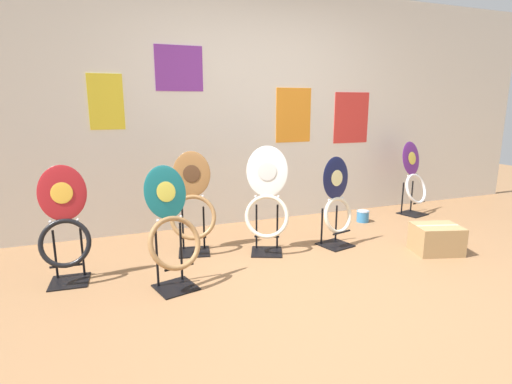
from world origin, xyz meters
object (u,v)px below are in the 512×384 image
at_px(toilet_seat_display_purple_note, 414,180).
at_px(toilet_seat_display_white_plain, 267,203).
at_px(toilet_seat_display_teal_sax, 172,233).
at_px(toilet_seat_display_crimson_swirl, 64,227).
at_px(toilet_seat_display_navy_moon, 337,204).
at_px(paint_can, 363,216).
at_px(storage_box, 436,239).
at_px(toilet_seat_display_woodgrain, 193,207).

bearing_deg(toilet_seat_display_purple_note, toilet_seat_display_white_plain, -165.67).
height_order(toilet_seat_display_white_plain, toilet_seat_display_teal_sax, toilet_seat_display_white_plain).
bearing_deg(toilet_seat_display_teal_sax, toilet_seat_display_purple_note, 17.59).
distance_m(toilet_seat_display_white_plain, toilet_seat_display_crimson_swirl, 1.67).
xyz_separation_m(toilet_seat_display_navy_moon, toilet_seat_display_teal_sax, (-1.62, -0.35, 0.01)).
height_order(toilet_seat_display_crimson_swirl, toilet_seat_display_teal_sax, toilet_seat_display_teal_sax).
height_order(toilet_seat_display_white_plain, paint_can, toilet_seat_display_white_plain).
bearing_deg(storage_box, paint_can, 91.62).
distance_m(toilet_seat_display_white_plain, toilet_seat_display_purple_note, 2.28).
bearing_deg(storage_box, toilet_seat_display_crimson_swirl, 170.12).
xyz_separation_m(toilet_seat_display_teal_sax, toilet_seat_display_purple_note, (3.14, 0.99, 0.01)).
xyz_separation_m(toilet_seat_display_white_plain, toilet_seat_display_navy_moon, (0.69, -0.08, -0.06)).
distance_m(toilet_seat_display_teal_sax, paint_can, 2.56).
distance_m(toilet_seat_display_purple_note, paint_can, 0.86).
xyz_separation_m(toilet_seat_display_woodgrain, toilet_seat_display_crimson_swirl, (-1.04, -0.28, 0.00)).
relative_size(toilet_seat_display_woodgrain, paint_can, 6.43).
bearing_deg(toilet_seat_display_white_plain, paint_can, 19.13).
bearing_deg(toilet_seat_display_woodgrain, toilet_seat_display_white_plain, -21.40).
bearing_deg(toilet_seat_display_white_plain, toilet_seat_display_woodgrain, 158.60).
bearing_deg(toilet_seat_display_purple_note, toilet_seat_display_crimson_swirl, -171.25).
distance_m(toilet_seat_display_crimson_swirl, storage_box, 3.20).
xyz_separation_m(toilet_seat_display_purple_note, storage_box, (-0.74, -1.14, -0.31)).
bearing_deg(toilet_seat_display_white_plain, toilet_seat_display_crimson_swirl, -178.85).
height_order(toilet_seat_display_crimson_swirl, paint_can, toilet_seat_display_crimson_swirl).
bearing_deg(toilet_seat_display_teal_sax, storage_box, -3.54).
bearing_deg(paint_can, toilet_seat_display_purple_note, 4.95).
height_order(toilet_seat_display_navy_moon, storage_box, toilet_seat_display_navy_moon).
xyz_separation_m(toilet_seat_display_teal_sax, storage_box, (2.39, -0.15, -0.30)).
bearing_deg(toilet_seat_display_woodgrain, toilet_seat_display_navy_moon, -13.97).
relative_size(toilet_seat_display_crimson_swirl, toilet_seat_display_purple_note, 1.00).
height_order(toilet_seat_display_woodgrain, toilet_seat_display_purple_note, toilet_seat_display_woodgrain).
height_order(toilet_seat_display_white_plain, storage_box, toilet_seat_display_white_plain).
height_order(toilet_seat_display_navy_moon, toilet_seat_display_purple_note, toilet_seat_display_purple_note).
distance_m(toilet_seat_display_woodgrain, toilet_seat_display_crimson_swirl, 1.08).
xyz_separation_m(toilet_seat_display_navy_moon, paint_can, (0.74, 0.58, -0.34)).
height_order(toilet_seat_display_woodgrain, toilet_seat_display_navy_moon, toilet_seat_display_woodgrain).
bearing_deg(storage_box, toilet_seat_display_navy_moon, 147.15).
xyz_separation_m(toilet_seat_display_white_plain, toilet_seat_display_teal_sax, (-0.93, -0.43, -0.04)).
distance_m(toilet_seat_display_white_plain, toilet_seat_display_navy_moon, 0.70).
bearing_deg(paint_can, storage_box, -88.38).
xyz_separation_m(toilet_seat_display_white_plain, toilet_seat_display_crimson_swirl, (-1.67, -0.03, -0.03)).
bearing_deg(paint_can, toilet_seat_display_crimson_swirl, -170.31).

